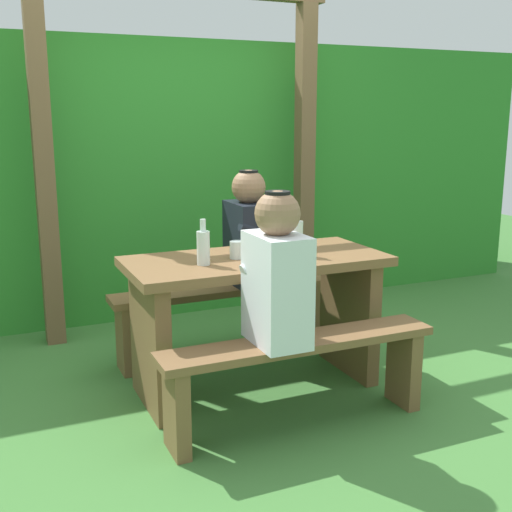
% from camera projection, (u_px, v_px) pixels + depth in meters
% --- Properties ---
extents(ground_plane, '(12.00, 12.00, 0.00)m').
position_uv_depth(ground_plane, '(256.00, 386.00, 3.64)').
color(ground_plane, '#417A37').
extents(hedge_backdrop, '(6.40, 1.07, 2.03)m').
position_uv_depth(hedge_backdrop, '(156.00, 175.00, 5.21)').
color(hedge_backdrop, '#2E832A').
rests_on(hedge_backdrop, ground_plane).
extents(pergola_post_left, '(0.12, 0.12, 2.28)m').
position_uv_depth(pergola_post_left, '(44.00, 172.00, 4.10)').
color(pergola_post_left, brown).
rests_on(pergola_post_left, ground_plane).
extents(pergola_post_right, '(0.12, 0.12, 2.28)m').
position_uv_depth(pergola_post_right, '(305.00, 163.00, 4.85)').
color(pergola_post_right, brown).
rests_on(pergola_post_right, ground_plane).
extents(picnic_table, '(1.40, 0.64, 0.75)m').
position_uv_depth(picnic_table, '(256.00, 300.00, 3.53)').
color(picnic_table, brown).
rests_on(picnic_table, ground_plane).
extents(bench_near, '(1.40, 0.24, 0.45)m').
position_uv_depth(bench_near, '(299.00, 364.00, 3.11)').
color(bench_near, brown).
rests_on(bench_near, ground_plane).
extents(bench_far, '(1.40, 0.24, 0.45)m').
position_uv_depth(bench_far, '(223.00, 307.00, 4.03)').
color(bench_far, brown).
rests_on(bench_far, ground_plane).
extents(person_white_shirt, '(0.25, 0.35, 0.72)m').
position_uv_depth(person_white_shirt, '(277.00, 274.00, 2.96)').
color(person_white_shirt, silver).
rests_on(person_white_shirt, bench_near).
extents(person_black_coat, '(0.25, 0.35, 0.72)m').
position_uv_depth(person_black_coat, '(249.00, 232.00, 4.00)').
color(person_black_coat, black).
rests_on(person_black_coat, bench_far).
extents(drinking_glass, '(0.08, 0.08, 0.09)m').
position_uv_depth(drinking_glass, '(237.00, 250.00, 3.43)').
color(drinking_glass, silver).
rests_on(drinking_glass, picnic_table).
extents(bottle_left, '(0.06, 0.06, 0.24)m').
position_uv_depth(bottle_left, '(297.00, 237.00, 3.49)').
color(bottle_left, silver).
rests_on(bottle_left, picnic_table).
extents(bottle_right, '(0.07, 0.07, 0.24)m').
position_uv_depth(bottle_right, '(203.00, 247.00, 3.27)').
color(bottle_right, silver).
rests_on(bottle_right, picnic_table).
extents(cell_phone, '(0.14, 0.16, 0.01)m').
position_uv_depth(cell_phone, '(265.00, 255.00, 3.50)').
color(cell_phone, black).
rests_on(cell_phone, picnic_table).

